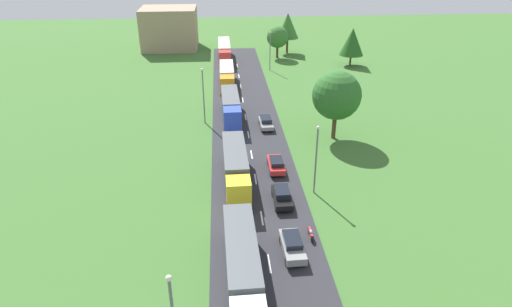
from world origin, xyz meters
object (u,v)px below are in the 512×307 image
object	(u,v)px
truck_fourth	(227,75)
lamppost_third	(203,93)
truck_lead	(243,267)
distant_building	(170,28)
car_fourth	(276,164)
truck_third	(231,106)
tree_oak	(288,26)
tree_birch	(278,37)
motorcycle_courier	(311,233)
car_third	(282,196)
tree_maple	(352,42)
lamppost_second	(316,156)
tree_pine	(337,95)
lamppost_fourth	(270,49)
truck_fifth	(224,51)
truck_second	(236,167)
car_second	(292,245)
car_fifth	(266,122)

from	to	relation	value
truck_fourth	lamppost_third	distance (m)	17.82
truck_lead	distant_building	distance (m)	83.99
truck_fourth	lamppost_third	size ratio (longest dim) A/B	1.48
car_fourth	truck_fourth	bearing A→B (deg)	98.74
truck_third	tree_oak	distance (m)	43.05
tree_birch	distant_building	world-z (taller)	distant_building
lamppost_third	tree_oak	world-z (taller)	tree_oak
tree_oak	tree_birch	size ratio (longest dim) A/B	1.29
lamppost_third	car_fourth	bearing A→B (deg)	-60.60
truck_lead	motorcycle_courier	distance (m)	8.90
car_third	distant_building	size ratio (longest dim) A/B	0.33
distant_building	tree_maple	bearing A→B (deg)	-25.90
lamppost_second	tree_birch	xyz separation A→B (m)	(3.23, 57.87, 0.26)
truck_fourth	tree_pine	distance (m)	28.12
motorcycle_courier	distant_building	xyz separation A→B (m)	(-19.56, 77.05, 4.22)
motorcycle_courier	lamppost_fourth	distance (m)	55.90
truck_lead	motorcycle_courier	xyz separation A→B (m)	(6.49, 5.88, -1.55)
lamppost_second	lamppost_fourth	world-z (taller)	lamppost_fourth
tree_pine	tree_maple	bearing A→B (deg)	71.12
motorcycle_courier	truck_fourth	bearing A→B (deg)	98.19
tree_birch	distant_building	bearing A→B (deg)	155.33
truck_fifth	lamppost_third	bearing A→B (deg)	-95.66
lamppost_third	tree_pine	world-z (taller)	tree_pine
truck_second	truck_fifth	distance (m)	53.83
car_fourth	motorcycle_courier	xyz separation A→B (m)	(1.56, -13.09, -0.29)
car_second	tree_pine	xyz separation A→B (m)	(9.37, 23.65, 5.24)
car_fifth	distant_building	distance (m)	54.28
truck_third	car_fourth	world-z (taller)	truck_third
truck_fourth	motorcycle_courier	bearing A→B (deg)	-81.81
truck_second	truck_third	xyz separation A→B (m)	(0.04, 19.19, -0.11)
car_fourth	lamppost_third	xyz separation A→B (m)	(-8.69, 15.43, 3.76)
truck_third	car_third	distance (m)	23.95
tree_pine	truck_fifth	bearing A→B (deg)	108.38
tree_oak	distant_building	size ratio (longest dim) A/B	0.70
lamppost_second	distant_building	world-z (taller)	distant_building
truck_lead	truck_fourth	world-z (taller)	truck_lead
motorcycle_courier	lamppost_second	size ratio (longest dim) A/B	0.25
truck_lead	car_third	distance (m)	12.87
car_third	lamppost_second	bearing A→B (deg)	25.51
truck_lead	car_fourth	distance (m)	19.64
car_second	tree_maple	world-z (taller)	tree_maple
motorcycle_courier	lamppost_fourth	size ratio (longest dim) A/B	0.25
motorcycle_courier	tree_maple	size ratio (longest dim) A/B	0.25
truck_second	tree_maple	world-z (taller)	tree_maple
tree_oak	tree_birch	bearing A→B (deg)	-124.12
car_second	lamppost_third	distance (m)	31.79
car_fourth	car_fifth	size ratio (longest dim) A/B	0.98
truck_fourth	car_fourth	distance (m)	33.08
truck_lead	lamppost_fourth	distance (m)	62.28
car_fourth	tree_maple	bearing A→B (deg)	64.55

